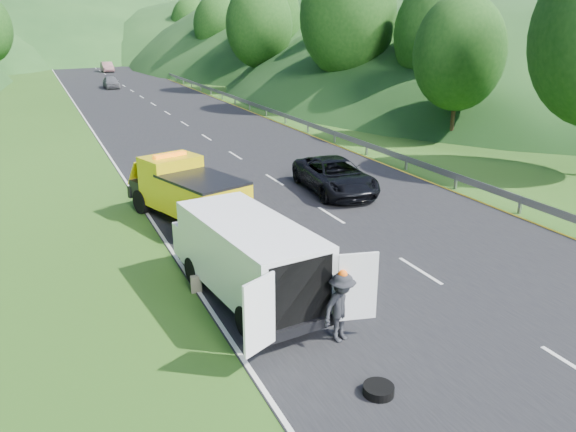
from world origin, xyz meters
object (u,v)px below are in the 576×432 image
worker (340,340)px  passing_suv (334,192)px  child (265,271)px  tow_truck (186,190)px  suitcase (196,284)px  white_van (247,255)px  woman (204,268)px  spare_tire (378,395)px

worker → passing_suv: (6.14, 11.48, 0.00)m
child → worker: bearing=-77.9°
tow_truck → suitcase: (-1.43, -6.41, -1.00)m
tow_truck → child: tow_truck is taller
tow_truck → white_van: tow_truck is taller
woman → passing_suv: woman is taller
tow_truck → white_van: bearing=-108.8°
white_van → worker: bearing=-73.6°
woman → worker: 5.98m
spare_tire → passing_suv: passing_suv is taller
spare_tire → worker: bearing=81.7°
woman → child: size_ratio=1.75×
suitcase → worker: bearing=-57.8°
suitcase → tow_truck: bearing=77.4°
suitcase → white_van: bearing=-37.3°
suitcase → spare_tire: size_ratio=0.75×
white_van → worker: (1.32, -3.13, -1.36)m
child → tow_truck: bearing=108.8°
white_van → suitcase: size_ratio=13.67×
woman → passing_suv: 9.91m
child → passing_suv: size_ratio=0.18×
worker → spare_tire: 2.27m
suitcase → passing_suv: bearing=40.3°
child → white_van: bearing=-117.6°
tow_truck → suitcase: tow_truck is taller
woman → white_van: bearing=-175.9°
worker → white_van: bearing=95.9°
white_van → spare_tire: size_ratio=10.31×
suitcase → spare_tire: suitcase is taller
child → spare_tire: bearing=-81.5°
suitcase → spare_tire: bearing=-70.4°
woman → suitcase: 1.75m
tow_truck → woman: (-0.73, -4.83, -1.25)m
woman → worker: bearing=-170.1°
white_van → suitcase: white_van is taller
white_van → passing_suv: bearing=41.7°
white_van → woman: white_van is taller
woman → spare_tire: 8.07m
passing_suv → woman: bearing=-138.7°
worker → spare_tire: worker is taller
white_van → suitcase: (-1.26, 0.96, -1.10)m
worker → suitcase: size_ratio=3.57×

